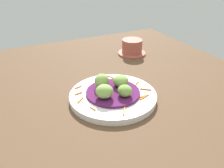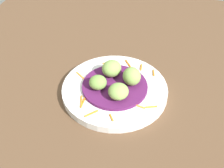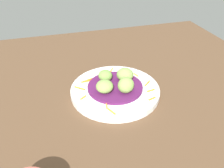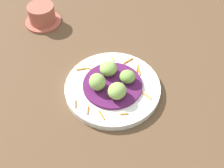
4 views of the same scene
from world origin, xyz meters
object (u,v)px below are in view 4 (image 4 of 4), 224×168
(guac_scoop_right, at_px, (117,91))
(guac_scoop_back, at_px, (128,77))
(main_plate, at_px, (113,88))
(guac_scoop_center, at_px, (97,82))
(guac_scoop_left, at_px, (108,69))
(terracotta_bowl, at_px, (42,15))

(guac_scoop_right, distance_m, guac_scoop_back, 0.06)
(main_plate, height_order, guac_scoop_center, guac_scoop_center)
(guac_scoop_left, relative_size, guac_scoop_back, 1.13)
(terracotta_bowl, bearing_deg, guac_scoop_left, -36.16)
(guac_scoop_right, distance_m, terracotta_bowl, 0.41)
(guac_scoop_back, height_order, terracotta_bowl, terracotta_bowl)
(terracotta_bowl, bearing_deg, guac_scoop_back, -33.26)
(guac_scoop_center, xyz_separation_m, guac_scoop_right, (0.06, -0.02, -0.00))
(main_plate, relative_size, guac_scoop_left, 5.39)
(guac_scoop_right, xyz_separation_m, terracotta_bowl, (-0.31, 0.27, -0.02))
(guac_scoop_center, height_order, guac_scoop_back, guac_scoop_center)
(main_plate, xyz_separation_m, guac_scoop_right, (0.02, -0.04, 0.04))
(guac_scoop_center, height_order, guac_scoop_right, guac_scoop_center)
(guac_scoop_center, relative_size, guac_scoop_right, 0.94)
(guac_scoop_left, bearing_deg, terracotta_bowl, 143.84)
(guac_scoop_back, relative_size, terracotta_bowl, 0.36)
(main_plate, bearing_deg, guac_scoop_center, -151.34)
(guac_scoop_right, relative_size, guac_scoop_back, 1.18)
(guac_scoop_right, xyz_separation_m, guac_scoop_back, (0.02, 0.06, -0.00))
(guac_scoop_left, distance_m, terracotta_bowl, 0.33)
(main_plate, bearing_deg, terracotta_bowl, 141.14)
(main_plate, xyz_separation_m, terracotta_bowl, (-0.29, 0.23, 0.02))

